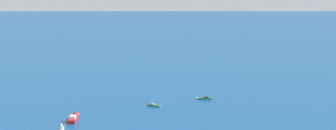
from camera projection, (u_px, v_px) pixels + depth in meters
name	position (u px, v px, depth m)	size (l,w,h in m)	color
motorboat_inshore	(155.00, 105.00, 194.68)	(5.39, 2.78, 1.52)	#33704C
motorboat_trailing	(74.00, 118.00, 174.24)	(8.38, 8.77, 2.80)	#B21E1E
motorboat_ahead	(203.00, 98.00, 206.99)	(5.61, 5.08, 1.75)	#33704C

